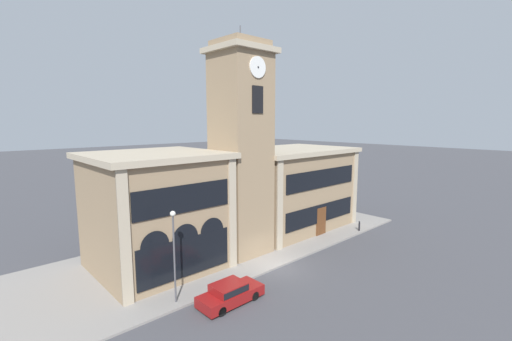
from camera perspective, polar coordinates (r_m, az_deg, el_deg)
name	(u,v)px	position (r m, az deg, el deg)	size (l,w,h in m)	color
ground_plane	(279,268)	(29.10, 3.79, -15.94)	(300.00, 300.00, 0.00)	#424247
sidewalk_kerb	(228,246)	(33.66, -4.68, -12.38)	(39.45, 13.36, 0.15)	gray
clock_tower	(241,151)	(30.06, -2.51, 3.34)	(4.89, 4.89, 19.81)	#937A5B
town_hall_left_wing	(156,211)	(28.87, -16.30, -6.45)	(10.06, 9.49, 9.46)	#937A5B
town_hall_right_wing	(290,188)	(38.65, 5.65, -2.89)	(14.03, 9.49, 8.92)	#937A5B
parked_car_near	(230,293)	(23.91, -4.36, -19.65)	(4.49, 1.89, 1.41)	maroon
street_lamp	(174,244)	(22.98, -13.53, -11.75)	(0.36, 0.36, 6.14)	#4C4C51
bollard	(359,226)	(39.09, 16.83, -8.85)	(0.18, 0.18, 1.06)	black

